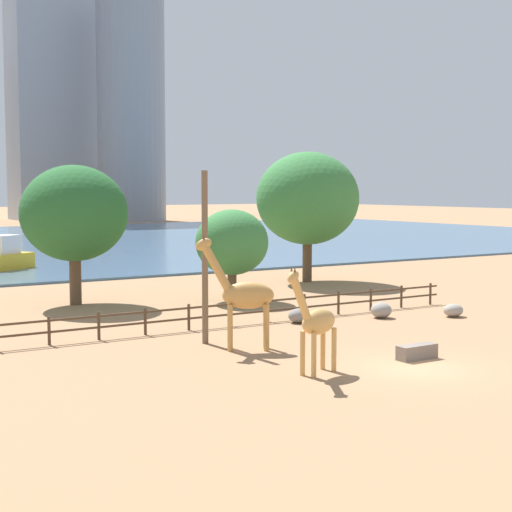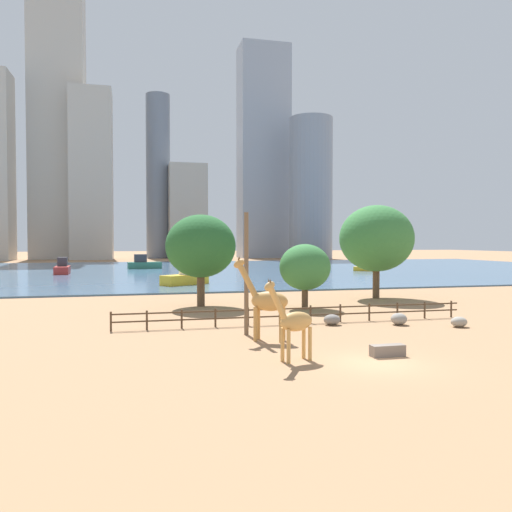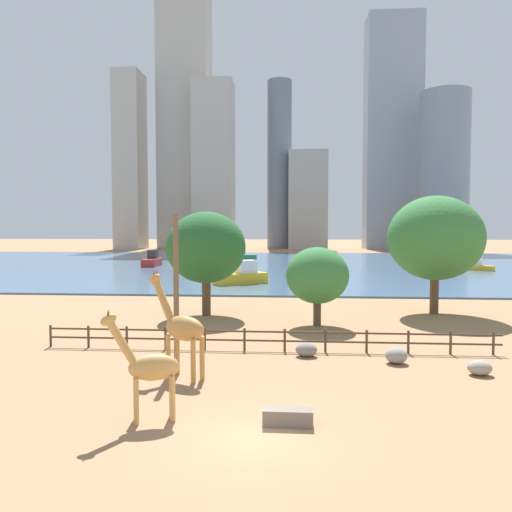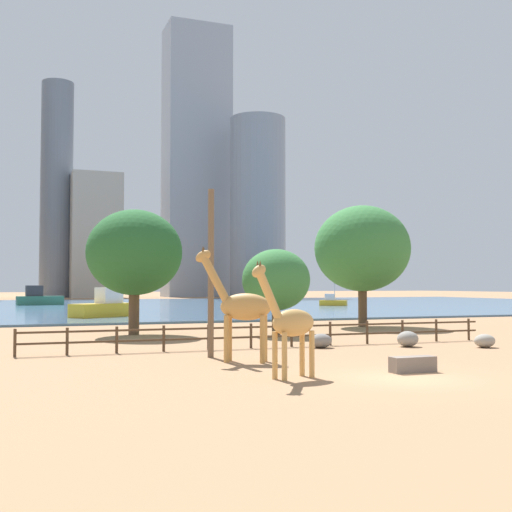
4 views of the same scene
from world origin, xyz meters
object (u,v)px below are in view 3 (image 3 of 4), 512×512
at_px(giraffe_companion, 182,328).
at_px(tree_center_broad, 435,238).
at_px(utility_pole, 176,290).
at_px(boat_barge, 152,260).
at_px(feeding_trough, 288,417).
at_px(boat_sailboat, 480,267).
at_px(tree_left_large, 317,276).
at_px(tree_right_tall, 206,248).
at_px(boulder_by_pole, 306,350).
at_px(boat_ferry, 242,276).
at_px(giraffe_tall, 149,367).
at_px(boulder_near_fence, 480,368).
at_px(boulder_small, 396,356).
at_px(boat_tug, 239,256).

distance_m(giraffe_companion, tree_center_broad, 25.45).
distance_m(giraffe_companion, utility_pole, 2.69).
height_order(utility_pole, tree_center_broad, tree_center_broad).
distance_m(utility_pole, boat_barge, 65.67).
height_order(giraffe_companion, feeding_trough, giraffe_companion).
relative_size(boat_sailboat, boat_barge, 0.63).
xyz_separation_m(feeding_trough, tree_left_large, (1.89, 18.37, 3.35)).
height_order(tree_right_tall, boat_barge, tree_right_tall).
relative_size(boulder_by_pole, boat_sailboat, 0.29).
relative_size(feeding_trough, boat_ferry, 0.27).
height_order(giraffe_companion, tree_center_broad, tree_center_broad).
distance_m(utility_pole, boat_sailboat, 67.85).
bearing_deg(tree_left_large, boat_sailboat, 58.81).
relative_size(utility_pole, boat_sailboat, 1.86).
xyz_separation_m(giraffe_companion, tree_left_large, (6.96, 13.01, 1.26)).
distance_m(boat_ferry, boat_sailboat, 42.32).
xyz_separation_m(giraffe_tall, boulder_near_fence, (14.21, 6.75, -1.63)).
xyz_separation_m(feeding_trough, boat_ferry, (-6.17, 43.14, 0.87)).
height_order(giraffe_tall, feeding_trough, giraffe_tall).
relative_size(tree_center_broad, tree_right_tall, 1.16).
relative_size(boulder_small, boat_ferry, 0.17).
distance_m(boulder_small, tree_left_large, 10.90).
bearing_deg(tree_center_broad, boulder_near_fence, -98.47).
xyz_separation_m(tree_left_large, boat_ferry, (-8.06, 24.77, -2.47)).
bearing_deg(giraffe_tall, giraffe_companion, -107.71).
bearing_deg(feeding_trough, boulder_by_pole, 84.69).
height_order(boulder_by_pole, boat_barge, boat_barge).
bearing_deg(boat_tug, boat_sailboat, -29.65).
relative_size(giraffe_tall, tree_left_large, 0.73).
distance_m(feeding_trough, boat_ferry, 43.59).
distance_m(boulder_by_pole, boat_tug, 74.70).
height_order(feeding_trough, tree_center_broad, tree_center_broad).
xyz_separation_m(feeding_trough, boat_sailboat, (30.10, 64.96, 0.52)).
distance_m(giraffe_companion, boat_barge, 67.86).
relative_size(feeding_trough, boat_barge, 0.27).
distance_m(tree_right_tall, boat_ferry, 21.53).
bearing_deg(boat_barge, tree_center_broad, 35.41).
distance_m(giraffe_companion, boulder_small, 11.29).
height_order(feeding_trough, boat_ferry, boat_ferry).
xyz_separation_m(tree_right_tall, boat_ferry, (0.68, 21.08, -4.31)).
xyz_separation_m(feeding_trough, tree_right_tall, (-6.85, 22.06, 5.18)).
height_order(tree_left_large, boat_sailboat, tree_left_large).
height_order(feeding_trough, boat_barge, boat_barge).
height_order(giraffe_tall, tree_right_tall, tree_right_tall).
relative_size(giraffe_companion, boulder_small, 4.42).
distance_m(feeding_trough, tree_center_broad, 27.45).
bearing_deg(tree_left_large, boat_tug, 101.21).
relative_size(giraffe_companion, utility_pole, 0.65).
relative_size(giraffe_companion, tree_center_broad, 0.52).
bearing_deg(boulder_near_fence, boat_sailboat, 70.17).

